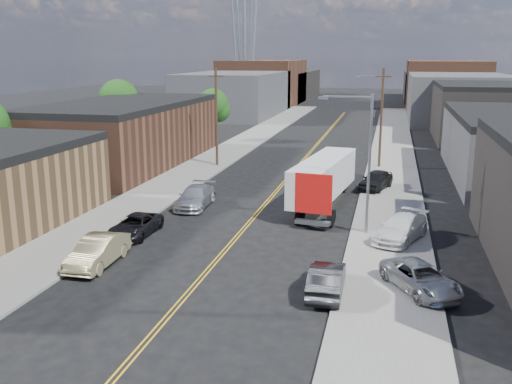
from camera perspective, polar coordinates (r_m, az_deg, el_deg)
The scene contains 27 objects.
ground at distance 72.24m, azimuth 5.90°, elevation 4.51°, with size 260.00×260.00×0.00m, color black.
centerline at distance 57.63m, azimuth 3.92°, elevation 2.24°, with size 0.32×120.00×0.01m, color gold.
sidewalk_left at distance 59.87m, azimuth -5.09°, elevation 2.72°, with size 5.00×140.00×0.15m, color slate.
sidewalk_right at distance 56.88m, azimuth 13.40°, elevation 1.82°, with size 5.00×140.00×0.15m, color slate.
warehouse_brown at distance 61.66m, azimuth -13.01°, elevation 5.77°, with size 12.00×26.00×6.60m.
industrial_right_c at distance 84.07m, azimuth 22.26°, elevation 7.47°, with size 14.00×22.00×7.60m.
skyline_left_a at distance 109.95m, azimuth -2.10°, elevation 9.77°, with size 16.00×30.00×8.00m, color #37373A.
skyline_right_a at distance 106.56m, azimuth 19.39°, elevation 8.90°, with size 16.00×30.00×8.00m, color #37373A.
skyline_left_b at distance 134.12m, azimuth 0.78°, elevation 10.90°, with size 16.00×26.00×10.00m, color #553222.
skyline_right_b at distance 131.35m, azimuth 18.36°, elevation 10.17°, with size 16.00×26.00×10.00m, color #553222.
skyline_left_c at distance 153.75m, azimuth 2.44°, elevation 10.68°, with size 16.00×40.00×7.00m, color black.
skyline_right_c at distance 151.34m, azimuth 17.71°, elevation 10.01°, with size 16.00×40.00×7.00m, color black.
streetlight_near at distance 36.29m, azimuth 10.67°, elevation 3.85°, with size 3.39×0.25×9.00m.
streetlight_far at distance 71.02m, azimuth 12.15°, elevation 8.46°, with size 3.39×0.25×9.00m.
utility_pole_left_far at distance 58.73m, azimuth -3.98°, elevation 7.52°, with size 1.60×0.26×10.00m.
utility_pole_right at distance 59.09m, azimuth 12.42°, elevation 7.28°, with size 1.60×0.26×10.00m.
tree_left_mid at distance 73.86m, azimuth -13.50°, elevation 8.69°, with size 5.10×5.04×8.37m.
tree_left_far at distance 76.64m, azimuth -4.31°, elevation 8.50°, with size 4.35×4.20×6.97m.
semi_truck at distance 44.36m, azimuth 6.99°, elevation 1.57°, with size 3.91×14.79×3.80m.
car_left_b at distance 32.59m, azimuth -15.55°, elevation -5.74°, with size 1.73×4.96×1.63m, color #968A62.
car_left_c at distance 37.35m, azimuth -11.96°, elevation -3.29°, with size 2.20×4.78×1.33m, color black.
car_left_d at distance 43.54m, azimuth -6.09°, elevation -0.49°, with size 2.20×5.42×1.57m, color #ADAEB2.
car_right_oncoming at distance 28.06m, azimuth 7.09°, elevation -8.65°, with size 1.60×4.57×1.51m, color black.
car_right_lot_a at distance 28.94m, azimuth 16.16°, elevation -8.26°, with size 2.22×4.82×1.34m, color #9A9E9F.
car_right_lot_b at distance 36.29m, azimuth 14.27°, elevation -3.52°, with size 2.11×5.20×1.51m, color silver.
car_right_lot_c at distance 49.62m, azimuth 11.91°, elevation 1.22°, with size 1.86×4.62×1.57m, color black.
car_ahead_truck at distance 54.03m, azimuth 8.11°, elevation 2.05°, with size 2.11×4.58×1.27m, color black.
Camera 1 is at (9.20, -10.75, 11.33)m, focal length 40.00 mm.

